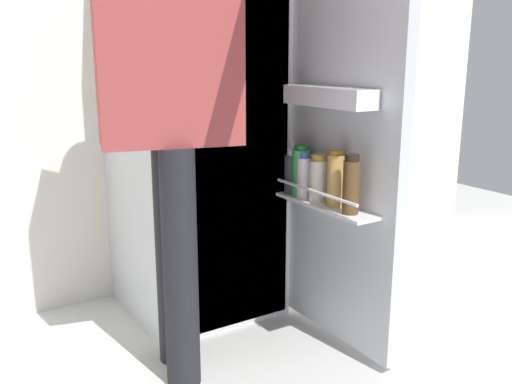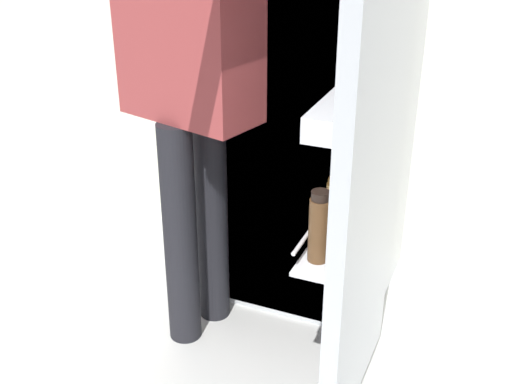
{
  "view_description": "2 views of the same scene",
  "coord_description": "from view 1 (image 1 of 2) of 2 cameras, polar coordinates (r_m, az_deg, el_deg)",
  "views": [
    {
      "loc": [
        -1.06,
        -1.65,
        1.15
      ],
      "look_at": [
        -0.08,
        -0.08,
        0.69
      ],
      "focal_mm": 39.27,
      "sensor_mm": 36.0,
      "label": 1
    },
    {
      "loc": [
        0.7,
        -1.72,
        1.57
      ],
      "look_at": [
        -0.01,
        -0.08,
        0.7
      ],
      "focal_mm": 45.52,
      "sensor_mm": 36.0,
      "label": 2
    }
  ],
  "objects": [
    {
      "name": "ground_plane",
      "position": [
        2.27,
        0.54,
        -16.33
      ],
      "size": [
        6.25,
        6.25,
        0.0
      ],
      "primitive_type": "plane",
      "color": "silver"
    },
    {
      "name": "kitchen_wall",
      "position": [
        2.78,
        -10.05,
        16.97
      ],
      "size": [
        4.4,
        0.1,
        2.61
      ],
      "primitive_type": "cube",
      "color": "silver",
      "rests_on": "ground_plane"
    },
    {
      "name": "person",
      "position": [
        1.9,
        -8.52,
        10.29
      ],
      "size": [
        0.58,
        0.84,
        1.7
      ],
      "color": "black",
      "rests_on": "ground_plane"
    },
    {
      "name": "refrigerator",
      "position": [
        2.43,
        -5.3,
        7.81
      ],
      "size": [
        0.67,
        1.22,
        1.78
      ],
      "color": "silver",
      "rests_on": "ground_plane"
    }
  ]
}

